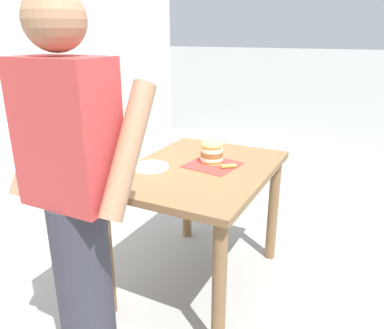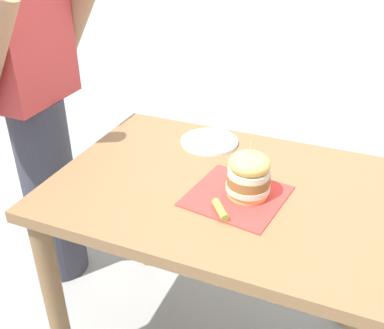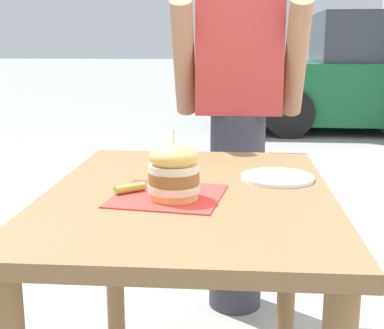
{
  "view_description": "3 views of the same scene",
  "coord_description": "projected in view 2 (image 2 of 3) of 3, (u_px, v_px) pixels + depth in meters",
  "views": [
    {
      "loc": [
        -0.89,
        1.87,
        1.54
      ],
      "look_at": [
        0.0,
        0.1,
        0.84
      ],
      "focal_mm": 35.0,
      "sensor_mm": 36.0,
      "label": 1
    },
    {
      "loc": [
        -1.18,
        -0.4,
        1.59
      ],
      "look_at": [
        0.0,
        0.1,
        0.84
      ],
      "focal_mm": 42.0,
      "sensor_mm": 36.0,
      "label": 2
    },
    {
      "loc": [
        0.12,
        -1.45,
        1.19
      ],
      "look_at": [
        0.0,
        0.1,
        0.84
      ],
      "focal_mm": 50.0,
      "sensor_mm": 36.0,
      "label": 3
    }
  ],
  "objects": [
    {
      "name": "patio_table",
      "position": [
        219.0,
        217.0,
        1.55
      ],
      "size": [
        0.79,
        1.09,
        0.79
      ],
      "color": "brown",
      "rests_on": "ground"
    },
    {
      "name": "serving_paper",
      "position": [
        237.0,
        196.0,
        1.41
      ],
      "size": [
        0.32,
        0.32,
        0.0
      ],
      "primitive_type": "cube",
      "rotation": [
        0.0,
        0.0,
        -0.14
      ],
      "color": "red",
      "rests_on": "patio_table"
    },
    {
      "name": "side_plate_with_forks",
      "position": [
        209.0,
        142.0,
        1.72
      ],
      "size": [
        0.22,
        0.22,
        0.02
      ],
      "color": "white",
      "rests_on": "patio_table"
    },
    {
      "name": "diner_across_table",
      "position": [
        35.0,
        103.0,
        1.83
      ],
      "size": [
        0.55,
        0.35,
        1.69
      ],
      "color": "#33333D",
      "rests_on": "ground"
    },
    {
      "name": "sandwich",
      "position": [
        249.0,
        174.0,
        1.38
      ],
      "size": [
        0.14,
        0.14,
        0.18
      ],
      "color": "#E5B25B",
      "rests_on": "serving_paper"
    },
    {
      "name": "pickle_spear",
      "position": [
        220.0,
        210.0,
        1.32
      ],
      "size": [
        0.08,
        0.07,
        0.02
      ],
      "primitive_type": "cylinder",
      "rotation": [
        0.0,
        1.57,
        0.67
      ],
      "color": "#8EA83D",
      "rests_on": "serving_paper"
    }
  ]
}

